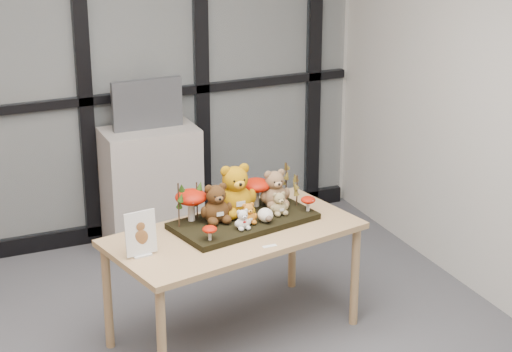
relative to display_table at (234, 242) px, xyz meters
name	(u,v)px	position (x,y,z in m)	size (l,w,h in m)	color
room_shell	(111,113)	(-0.87, -0.83, 1.09)	(5.00, 5.00, 5.00)	#B9B7AF
glass_partition	(14,54)	(-0.87, 1.64, 0.82)	(4.90, 0.06, 2.78)	#2D383F
display_table	(234,242)	(0.00, 0.00, 0.00)	(1.53, 0.98, 0.66)	tan
diorama_tray	(244,221)	(0.09, 0.07, 0.09)	(0.81, 0.41, 0.04)	black
bear_pooh_yellow	(235,187)	(0.08, 0.16, 0.27)	(0.25, 0.23, 0.33)	#B97C09
bear_brown_medium	(216,201)	(-0.07, 0.10, 0.23)	(0.19, 0.17, 0.25)	#41260F
bear_tan_back	(274,186)	(0.33, 0.18, 0.23)	(0.19, 0.17, 0.25)	olive
bear_small_yellow	(248,212)	(0.09, 0.00, 0.17)	(0.10, 0.09, 0.14)	orange
bear_white_bow	(243,218)	(0.03, -0.06, 0.17)	(0.10, 0.09, 0.13)	white
bear_beige_small	(279,202)	(0.30, 0.05, 0.18)	(0.11, 0.10, 0.15)	#9D8A59
plush_cream_hedgehog	(265,214)	(0.19, -0.02, 0.15)	(0.07, 0.06, 0.09)	white
mushroom_back_left	(191,204)	(-0.19, 0.17, 0.20)	(0.18, 0.18, 0.20)	#A31505
mushroom_back_right	(256,191)	(0.23, 0.22, 0.20)	(0.17, 0.17, 0.19)	#A31505
mushroom_front_left	(210,232)	(-0.19, -0.13, 0.15)	(0.08, 0.08, 0.09)	#A31505
mushroom_front_right	(308,203)	(0.48, 0.03, 0.15)	(0.09, 0.09, 0.10)	#A31505
sprig_green_far_left	(179,205)	(-0.29, 0.10, 0.23)	(0.05, 0.05, 0.26)	#13350C
sprig_green_mid_left	(197,201)	(-0.15, 0.18, 0.21)	(0.05, 0.05, 0.22)	#13350C
sprig_dry_far_right	(286,181)	(0.44, 0.24, 0.22)	(0.05, 0.05, 0.24)	brown
sprig_dry_mid_right	(297,190)	(0.46, 0.13, 0.20)	(0.05, 0.05, 0.19)	brown
sprig_green_centre	(219,199)	(0.00, 0.22, 0.18)	(0.05, 0.05, 0.16)	#13350C
sign_holder	(141,236)	(-0.57, -0.10, 0.18)	(0.18, 0.07, 0.25)	silver
label_card	(270,246)	(0.10, -0.27, 0.07)	(0.08, 0.03, 0.00)	white
cabinet	(151,188)	(-0.05, 1.41, -0.16)	(0.65, 0.38, 0.87)	#A1988F
monitor	(147,104)	(-0.05, 1.43, 0.45)	(0.49, 0.05, 0.35)	#46484D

